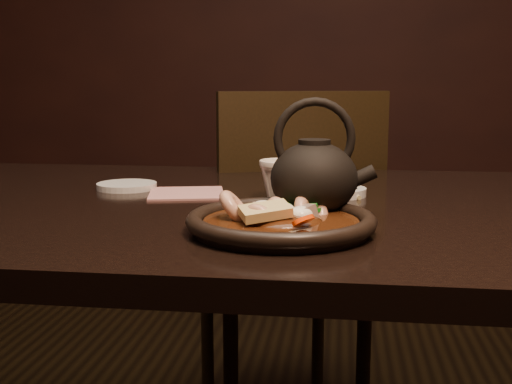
# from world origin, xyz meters

# --- Properties ---
(wall_back) EXTENTS (5.00, 0.02, 2.80)m
(wall_back) POSITION_xyz_m (0.00, 3.00, 1.40)
(wall_back) COLOR black
(wall_back) RESTS_ON floor
(table) EXTENTS (1.60, 0.90, 0.75)m
(table) POSITION_xyz_m (0.00, 0.00, 0.67)
(table) COLOR black
(table) RESTS_ON floor
(chair) EXTENTS (0.57, 0.57, 0.94)m
(chair) POSITION_xyz_m (0.08, 0.55, 0.51)
(chair) COLOR black
(chair) RESTS_ON floor
(plate) EXTENTS (0.27, 0.27, 0.03)m
(plate) POSITION_xyz_m (0.13, -0.23, 0.76)
(plate) COLOR black
(plate) RESTS_ON table
(stirfry) EXTENTS (0.16, 0.17, 0.07)m
(stirfry) POSITION_xyz_m (0.13, -0.23, 0.77)
(stirfry) COLOR #331809
(stirfry) RESTS_ON plate
(soy_dish) EXTENTS (0.11, 0.11, 0.01)m
(soy_dish) POSITION_xyz_m (0.21, 0.08, 0.76)
(soy_dish) COLOR silver
(soy_dish) RESTS_ON table
(saucer_left) EXTENTS (0.12, 0.12, 0.01)m
(saucer_left) POSITION_xyz_m (-0.21, 0.10, 0.76)
(saucer_left) COLOR silver
(saucer_left) RESTS_ON table
(saucer_right) EXTENTS (0.11, 0.11, 0.01)m
(saucer_right) POSITION_xyz_m (0.17, 0.29, 0.76)
(saucer_right) COLOR silver
(saucer_right) RESTS_ON table
(tea_cup) EXTENTS (0.09, 0.08, 0.08)m
(tea_cup) POSITION_xyz_m (0.11, 0.02, 0.79)
(tea_cup) COLOR white
(tea_cup) RESTS_ON table
(chopsticks) EXTENTS (0.08, 0.26, 0.01)m
(chopsticks) POSITION_xyz_m (0.21, 0.17, 0.75)
(chopsticks) COLOR tan
(chopsticks) RESTS_ON table
(napkin) EXTENTS (0.16, 0.16, 0.00)m
(napkin) POSITION_xyz_m (-0.07, 0.05, 0.75)
(napkin) COLOR #B2736E
(napkin) RESTS_ON table
(teapot) EXTENTS (0.16, 0.13, 0.18)m
(teapot) POSITION_xyz_m (0.17, -0.13, 0.82)
(teapot) COLOR black
(teapot) RESTS_ON table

